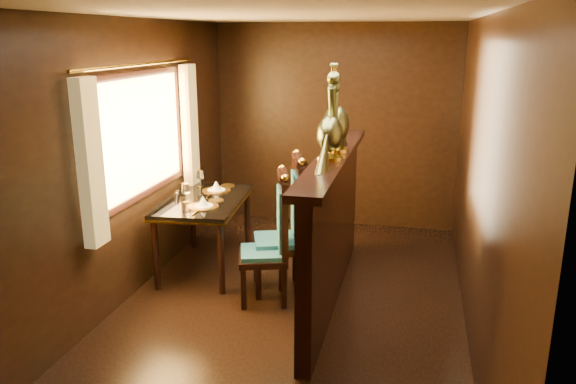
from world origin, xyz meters
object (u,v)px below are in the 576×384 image
Objects in this scene: chair_left at (290,220)px; dining_table at (204,205)px; peacock_left at (330,118)px; chair_right at (275,234)px; peacock_right at (336,108)px.

dining_table is at bearing 143.82° from chair_left.
chair_left is 1.92× the size of peacock_left.
chair_left is at bearing 137.13° from peacock_left.
peacock_left is at bearing -62.11° from chair_left.
chair_right is 1.78× the size of peacock_left.
dining_table is 1.01m from chair_left.
peacock_left is (0.50, -0.14, 1.07)m from chair_right.
peacock_left is (0.41, -0.38, 1.02)m from chair_left.
peacock_left is 0.34m from peacock_right.
peacock_right reaches higher than chair_right.
peacock_left is (1.38, -0.68, 1.02)m from dining_table.
chair_right is at bearing -36.24° from dining_table.
peacock_right is (1.38, -0.34, 1.06)m from dining_table.
peacock_left is at bearing -33.40° from chair_right.
peacock_right is at bearing 3.79° from chair_right.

